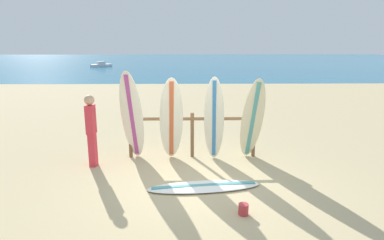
% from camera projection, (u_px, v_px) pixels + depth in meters
% --- Properties ---
extents(ground_plane, '(120.00, 120.00, 0.00)m').
position_uv_depth(ground_plane, '(196.00, 185.00, 6.64)').
color(ground_plane, tan).
extents(ocean_water, '(120.00, 80.00, 0.01)m').
position_uv_depth(ocean_water, '(187.00, 60.00, 63.13)').
color(ocean_water, '#196B93').
rests_on(ocean_water, ground).
extents(surfboard_rack, '(3.26, 0.09, 1.16)m').
position_uv_depth(surfboard_rack, '(192.00, 128.00, 8.17)').
color(surfboard_rack, brown).
rests_on(surfboard_rack, ground).
extents(surfboard_leaning_far_left, '(0.62, 0.85, 2.28)m').
position_uv_depth(surfboard_leaning_far_left, '(132.00, 116.00, 7.77)').
color(surfboard_leaning_far_left, white).
rests_on(surfboard_leaning_far_left, ground).
extents(surfboard_leaning_left, '(0.63, 0.75, 2.12)m').
position_uv_depth(surfboard_leaning_left, '(171.00, 120.00, 7.79)').
color(surfboard_leaning_left, white).
rests_on(surfboard_leaning_left, ground).
extents(surfboard_leaning_center_left, '(0.54, 0.59, 2.13)m').
position_uv_depth(surfboard_leaning_center_left, '(214.00, 119.00, 7.80)').
color(surfboard_leaning_center_left, silver).
rests_on(surfboard_leaning_center_left, ground).
extents(surfboard_leaning_center, '(0.59, 0.99, 2.12)m').
position_uv_depth(surfboard_leaning_center, '(252.00, 120.00, 7.73)').
color(surfboard_leaning_center, beige).
rests_on(surfboard_leaning_center, ground).
extents(surfboard_lying_on_sand, '(2.34, 0.84, 0.08)m').
position_uv_depth(surfboard_lying_on_sand, '(204.00, 187.00, 6.49)').
color(surfboard_lying_on_sand, white).
rests_on(surfboard_lying_on_sand, ground).
extents(beachgoer_standing, '(0.23, 0.28, 1.71)m').
position_uv_depth(beachgoer_standing, '(91.00, 128.00, 7.49)').
color(beachgoer_standing, '#D8333F').
rests_on(beachgoer_standing, ground).
extents(small_boat_offshore, '(2.72, 2.53, 0.71)m').
position_uv_depth(small_boat_offshore, '(101.00, 65.00, 43.25)').
color(small_boat_offshore, silver).
rests_on(small_boat_offshore, ocean_water).
extents(sand_bucket, '(0.17, 0.17, 0.19)m').
position_uv_depth(sand_bucket, '(243.00, 209.00, 5.46)').
color(sand_bucket, '#B73338').
rests_on(sand_bucket, ground).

